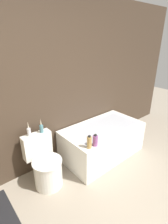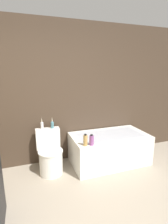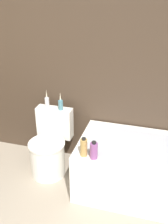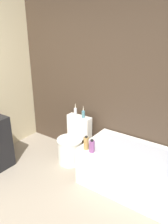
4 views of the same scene
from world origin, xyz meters
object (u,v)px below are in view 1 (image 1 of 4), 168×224
Objects in this scene: bathtub at (102,141)px; vase_silver at (41,128)px; toilet at (45,166)px; vase_gold at (29,131)px; shampoo_bottle_tall at (89,142)px; shampoo_bottle_short at (95,141)px.

vase_silver is at bearing 166.85° from bathtub.
vase_gold is at bearing 112.52° from toilet.
shampoo_bottle_tall reaches higher than shampoo_bottle_short.
bathtub is 1.17m from vase_silver.
bathtub is 0.76m from shampoo_bottle_tall.
toilet is 3.36× the size of vase_gold.
shampoo_bottle_tall reaches higher than bathtub.
vase_gold is 0.18m from vase_silver.
vase_gold reaches higher than vase_silver.
shampoo_bottle_tall reaches higher than toilet.
toilet is 0.56m from vase_gold.
vase_silver is at bearing 133.55° from shampoo_bottle_short.
bathtub is at bearing -13.15° from vase_silver.
bathtub is at bearing -12.35° from vase_gold.
vase_silver is at bearing 64.97° from toilet.
shampoo_bottle_short is (0.53, -0.56, -0.16)m from vase_silver.
vase_gold is at bearing 167.65° from bathtub.
bathtub is 6.59× the size of vase_gold.
toilet is 4.03× the size of shampoo_bottle_short.
vase_silver is 0.71m from shampoo_bottle_tall.
vase_gold is at bearing 140.54° from shampoo_bottle_short.
toilet reaches higher than bathtub.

